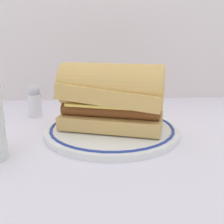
# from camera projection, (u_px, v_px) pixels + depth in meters

# --- Properties ---
(ground_plane) EXTENTS (1.50, 1.50, 0.00)m
(ground_plane) POSITION_uv_depth(u_px,v_px,m) (115.00, 134.00, 0.55)
(ground_plane) COLOR silver
(plate) EXTENTS (0.27, 0.27, 0.01)m
(plate) POSITION_uv_depth(u_px,v_px,m) (112.00, 129.00, 0.55)
(plate) COLOR white
(plate) RESTS_ON ground_plane
(sausage_sandwich) EXTENTS (0.22, 0.16, 0.13)m
(sausage_sandwich) POSITION_uv_depth(u_px,v_px,m) (112.00, 96.00, 0.53)
(sausage_sandwich) COLOR tan
(sausage_sandwich) RESTS_ON plate
(salt_shaker) EXTENTS (0.03, 0.03, 0.08)m
(salt_shaker) POSITION_uv_depth(u_px,v_px,m) (35.00, 101.00, 0.66)
(salt_shaker) COLOR white
(salt_shaker) RESTS_ON ground_plane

